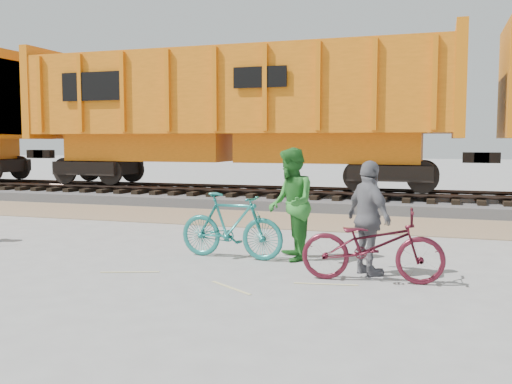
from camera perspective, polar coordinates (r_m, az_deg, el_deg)
ground at (r=9.28m, az=-4.58°, el=-7.38°), size 120.00×120.00×0.00m
gravel_strip at (r=14.44m, az=3.84°, el=-2.85°), size 120.00×3.00×0.02m
ballast_bed at (r=17.81m, az=6.61°, el=-0.91°), size 120.00×4.00×0.30m
track at (r=17.78m, az=6.62°, el=0.13°), size 120.00×2.60×0.24m
hopper_car_center at (r=18.54m, az=-2.30°, el=8.19°), size 14.00×3.13×4.65m
bicycle_teal at (r=9.76m, az=-2.50°, el=-3.38°), size 1.91×0.65×1.13m
bicycle_maroon at (r=8.31m, az=11.54°, el=-5.23°), size 2.06×0.85×1.06m
person_man at (r=9.60m, az=3.51°, el=-1.21°), size 1.02×1.13×1.90m
person_woman at (r=8.67m, az=11.23°, el=-2.58°), size 0.97×1.04×1.72m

